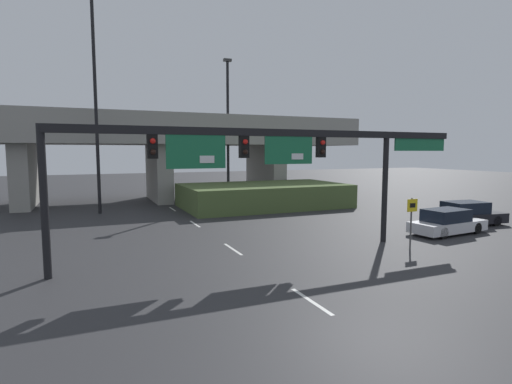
% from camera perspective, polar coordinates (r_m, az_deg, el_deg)
% --- Properties ---
extents(ground_plane, '(160.00, 160.00, 0.00)m').
position_cam_1_polar(ground_plane, '(10.69, 17.04, -20.23)').
color(ground_plane, '#2D2D30').
extents(lane_markings, '(0.14, 23.99, 0.01)m').
position_cam_1_polar(lane_markings, '(22.57, -6.43, -6.07)').
color(lane_markings, silver).
rests_on(lane_markings, ground).
extents(signal_gantry, '(19.57, 0.44, 5.63)m').
position_cam_1_polar(signal_gantry, '(17.80, 2.41, 5.95)').
color(signal_gantry, black).
rests_on(signal_gantry, ground).
extents(speed_limit_sign, '(0.60, 0.11, 2.46)m').
position_cam_1_polar(speed_limit_sign, '(20.28, 21.33, -3.20)').
color(speed_limit_sign, '#4C4C4C').
rests_on(speed_limit_sign, ground).
extents(highway_light_pole_near, '(0.70, 0.36, 16.37)m').
position_cam_1_polar(highway_light_pole_near, '(32.09, -21.95, 12.44)').
color(highway_light_pole_near, black).
rests_on(highway_light_pole_near, ground).
extents(highway_light_pole_far, '(0.70, 0.36, 12.79)m').
position_cam_1_polar(highway_light_pole_far, '(36.42, -4.04, 9.17)').
color(highway_light_pole_far, black).
rests_on(highway_light_pole_far, ground).
extents(overpass_bridge, '(38.94, 8.99, 7.93)m').
position_cam_1_polar(overpass_bridge, '(38.62, -13.81, 6.89)').
color(overpass_bridge, gray).
rests_on(overpass_bridge, ground).
extents(grass_embankment, '(13.38, 7.64, 1.90)m').
position_cam_1_polar(grass_embankment, '(33.52, 1.11, -0.49)').
color(grass_embankment, '#4C6033').
rests_on(grass_embankment, ground).
extents(parked_sedan_near_right, '(4.76, 2.17, 1.41)m').
position_cam_1_polar(parked_sedan_near_right, '(24.99, 25.63, -3.93)').
color(parked_sedan_near_right, silver).
rests_on(parked_sedan_near_right, ground).
extents(parked_sedan_mid_right, '(4.89, 2.42, 1.49)m').
position_cam_1_polar(parked_sedan_mid_right, '(28.53, 27.86, -2.82)').
color(parked_sedan_mid_right, black).
rests_on(parked_sedan_mid_right, ground).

